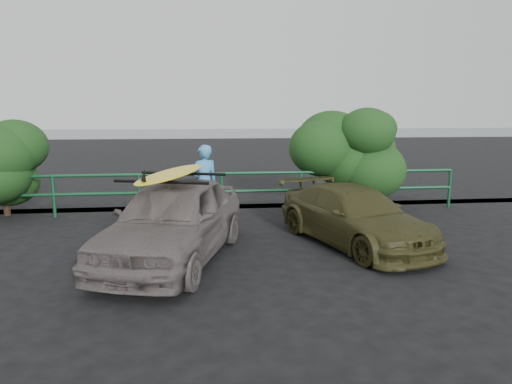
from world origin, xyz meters
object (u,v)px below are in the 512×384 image
at_px(guardrail, 181,193).
at_px(man, 204,183).
at_px(sedan, 174,220).
at_px(olive_vehicle, 354,216).
at_px(surfboard, 172,173).

relative_size(guardrail, man, 7.94).
height_order(sedan, man, man).
bearing_deg(man, olive_vehicle, 119.30).
relative_size(guardrail, sedan, 3.44).
xyz_separation_m(olive_vehicle, surfboard, (-3.33, -0.58, 0.94)).
distance_m(olive_vehicle, man, 3.63).
xyz_separation_m(guardrail, sedan, (0.05, -3.58, 0.17)).
height_order(olive_vehicle, man, man).
relative_size(olive_vehicle, surfboard, 1.39).
height_order(guardrail, olive_vehicle, olive_vehicle).
relative_size(sedan, olive_vehicle, 1.09).
bearing_deg(surfboard, man, 96.64).
distance_m(guardrail, man, 1.00).
bearing_deg(olive_vehicle, sedan, 171.56).
xyz_separation_m(sedan, surfboard, (0.00, 0.00, 0.79)).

